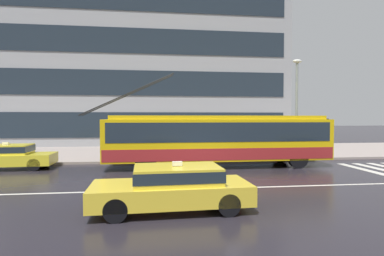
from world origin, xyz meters
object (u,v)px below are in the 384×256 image
Objects in this scene: taxi_oncoming_near at (173,186)px; street_lamp at (297,99)px; trolleybus at (218,138)px; bus_shelter at (168,127)px; pedestrian_at_shelter at (153,133)px; taxi_queued_behind_bus at (8,156)px; pedestrian_approaching_curb at (155,142)px.

street_lamp reaches higher than taxi_oncoming_near.
trolleybus is 2.11× the size of street_lamp.
street_lamp is at bearing -10.77° from bus_shelter.
trolleybus is 4.76m from bus_shelter.
pedestrian_at_shelter is (-0.98, -2.01, -0.27)m from bus_shelter.
taxi_queued_behind_bus is 0.70× the size of street_lamp.
taxi_queued_behind_bus is 2.74× the size of pedestrian_approaching_curb.
street_lamp is (9.16, 0.46, 2.13)m from pedestrian_at_shelter.
trolleybus is 2.89× the size of taxi_oncoming_near.
pedestrian_approaching_curb reaches higher than taxi_oncoming_near.
street_lamp is (16.53, 2.07, 3.16)m from taxi_queued_behind_bus.
taxi_oncoming_near is 2.87× the size of pedestrian_approaching_curb.
pedestrian_at_shelter is at bearing -177.14° from street_lamp.
pedestrian_approaching_curb is at bearing 172.45° from street_lamp.
pedestrian_approaching_curb is (-3.41, 3.66, -0.45)m from trolleybus.
street_lamp is (8.18, -1.56, 1.86)m from bus_shelter.
pedestrian_at_shelter reaches higher than taxi_oncoming_near.
trolleybus is 6.60m from street_lamp.
taxi_oncoming_near is 9.52m from pedestrian_at_shelter.
taxi_oncoming_near is at bearing -111.00° from trolleybus.
street_lamp reaches higher than bus_shelter.
trolleybus is at bearing 69.00° from taxi_oncoming_near.
street_lamp is at bearing 2.86° from pedestrian_at_shelter.
pedestrian_approaching_curb is at bearing 92.86° from taxi_oncoming_near.
pedestrian_approaching_curb is 9.57m from street_lamp.
taxi_oncoming_near is at bearing -130.73° from street_lamp.
bus_shelter is 8.54m from street_lamp.
trolleybus is at bearing -47.03° from pedestrian_approaching_curb.
pedestrian_approaching_curb is (0.08, 1.66, -0.65)m from pedestrian_at_shelter.
bus_shelter is 0.66× the size of street_lamp.
trolleybus is 8.01m from taxi_oncoming_near.
pedestrian_at_shelter is at bearing 12.33° from taxi_queued_behind_bus.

